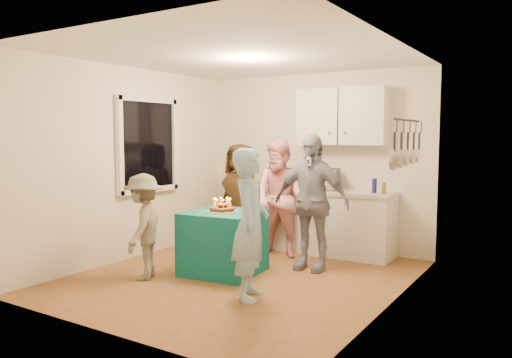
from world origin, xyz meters
The scene contains 19 objects.
floor centered at (0.00, 0.00, 0.00)m, with size 4.00×4.00×0.00m, color brown.
ceiling centered at (0.00, 0.00, 2.60)m, with size 4.00×4.00×0.00m, color white.
back_wall centered at (0.00, 2.00, 1.30)m, with size 3.60×3.60×0.00m, color silver.
left_wall centered at (-1.80, 0.00, 1.30)m, with size 4.00×4.00×0.00m, color silver.
right_wall centered at (1.80, 0.00, 1.30)m, with size 4.00×4.00×0.00m, color silver.
window_night centered at (-1.77, 0.30, 1.55)m, with size 0.04×1.00×1.20m, color black.
counter centered at (0.20, 1.70, 0.43)m, with size 2.20×0.58×0.86m, color white.
countertop centered at (0.20, 1.70, 0.89)m, with size 2.24×0.62×0.05m, color beige.
upper_cabinet centered at (0.50, 1.85, 1.95)m, with size 1.30×0.30×0.80m, color white.
pot_rack centered at (1.72, 0.70, 1.60)m, with size 0.12×1.00×0.60m, color black.
microwave centered at (0.23, 1.70, 1.06)m, with size 0.54×0.37×0.30m, color white.
party_table centered at (-0.29, 0.06, 0.38)m, with size 0.85×0.85×0.76m, color #0E5D5E.
donut_cake centered at (-0.28, 0.03, 0.85)m, with size 0.38×0.38×0.18m, color #381C0C, non-canonical shape.
punch_jar centered at (-0.03, 0.29, 0.93)m, with size 0.22×0.22×0.34m, color red.
man_birthday centered at (0.51, -0.57, 0.78)m, with size 0.57×0.37×1.56m, color #95BAD9.
woman_back_left centered at (-0.88, 1.31, 0.78)m, with size 0.76×0.50×1.56m, color #503416.
woman_back_center centered at (-0.11, 1.16, 0.82)m, with size 0.80×0.62×1.64m, color pink.
woman_back_right centered at (0.54, 0.79, 0.85)m, with size 1.00×0.42×1.71m, color #111639.
child_near_left centered at (-0.93, -0.64, 0.62)m, with size 0.80×0.46×1.24m, color #635B4F.
Camera 1 is at (3.24, -4.82, 1.68)m, focal length 35.00 mm.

